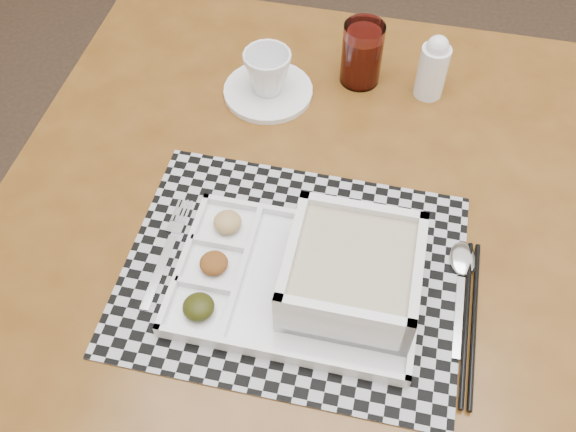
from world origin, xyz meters
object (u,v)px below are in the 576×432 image
object	(u,v)px
cup	(268,72)
creamer_bottle	(433,67)
dining_table	(316,238)
juice_glass	(362,56)
serving_tray	(332,276)

from	to	relation	value
cup	creamer_bottle	world-z (taller)	creamer_bottle
dining_table	juice_glass	bearing A→B (deg)	83.05
dining_table	cup	xyz separation A→B (m)	(-0.11, 0.23, 0.12)
juice_glass	creamer_bottle	world-z (taller)	creamer_bottle
serving_tray	juice_glass	xyz separation A→B (m)	(0.00, 0.42, 0.02)
serving_tray	juice_glass	size ratio (longest dim) A/B	3.06
cup	juice_glass	xyz separation A→B (m)	(0.15, 0.06, 0.00)
creamer_bottle	dining_table	bearing A→B (deg)	-119.05
serving_tray	cup	bearing A→B (deg)	111.93
dining_table	serving_tray	xyz separation A→B (m)	(0.03, -0.13, 0.11)
serving_tray	creamer_bottle	world-z (taller)	creamer_bottle
dining_table	creamer_bottle	distance (m)	0.34
serving_tray	cup	size ratio (longest dim) A/B	4.21
dining_table	cup	bearing A→B (deg)	115.91
dining_table	serving_tray	size ratio (longest dim) A/B	3.04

